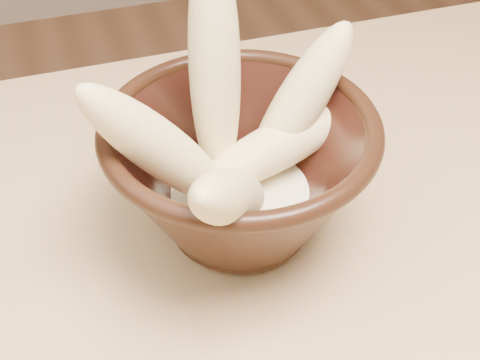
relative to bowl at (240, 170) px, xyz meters
name	(u,v)px	position (x,y,z in m)	size (l,w,h in m)	color
bowl	(240,170)	(0.00, 0.00, 0.00)	(0.18, 0.18, 0.10)	black
milk_puddle	(240,197)	(0.00, 0.00, -0.02)	(0.10, 0.10, 0.01)	beige
banana_upright	(215,67)	(-0.01, 0.03, 0.06)	(0.03, 0.03, 0.16)	#E1C485
banana_left	(161,149)	(-0.05, 0.00, 0.03)	(0.03, 0.03, 0.14)	#E1C485
banana_right	(299,104)	(0.05, 0.02, 0.03)	(0.03, 0.03, 0.12)	#E1C485
banana_across	(280,145)	(0.03, 0.01, 0.01)	(0.03, 0.03, 0.13)	#E1C485
banana_front	(230,197)	(-0.02, -0.05, 0.03)	(0.03, 0.03, 0.14)	#E1C485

